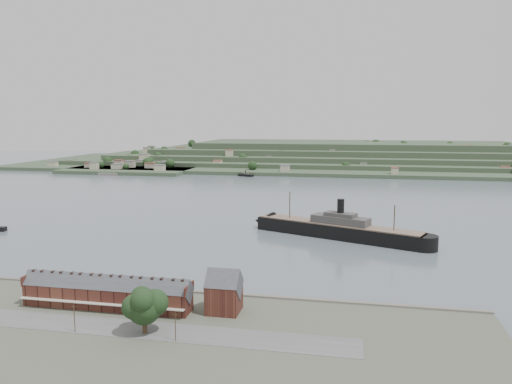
% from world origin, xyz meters
% --- Properties ---
extents(ground, '(1400.00, 1400.00, 0.00)m').
position_xyz_m(ground, '(0.00, 0.00, 0.00)').
color(ground, slate).
rests_on(ground, ground).
extents(near_shore, '(220.00, 80.00, 2.60)m').
position_xyz_m(near_shore, '(0.00, -186.75, 1.01)').
color(near_shore, '#4C5142').
rests_on(near_shore, ground).
extents(terrace_row, '(55.60, 9.80, 11.07)m').
position_xyz_m(terrace_row, '(-10.00, -168.02, 6.84)').
color(terrace_row, '#411B17').
rests_on(terrace_row, ground).
extents(gabled_building, '(10.40, 10.18, 14.09)m').
position_xyz_m(gabled_building, '(27.50, -164.00, 8.19)').
color(gabled_building, '#411B17').
rests_on(gabled_building, ground).
extents(far_peninsula, '(760.00, 309.00, 30.00)m').
position_xyz_m(far_peninsula, '(27.91, 393.10, 11.88)').
color(far_peninsula, '#34442D').
rests_on(far_peninsula, ground).
extents(steamship, '(98.64, 49.00, 24.91)m').
position_xyz_m(steamship, '(55.65, -47.61, 4.60)').
color(steamship, black).
rests_on(steamship, ground).
extents(ferry_west, '(18.35, 11.25, 6.67)m').
position_xyz_m(ferry_west, '(-51.53, 225.00, 1.61)').
color(ferry_west, black).
rests_on(ferry_west, ground).
extents(fig_tree, '(12.25, 10.61, 13.67)m').
position_xyz_m(fig_tree, '(10.12, -184.35, 10.34)').
color(fig_tree, '#3E2E1C').
rests_on(fig_tree, ground).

